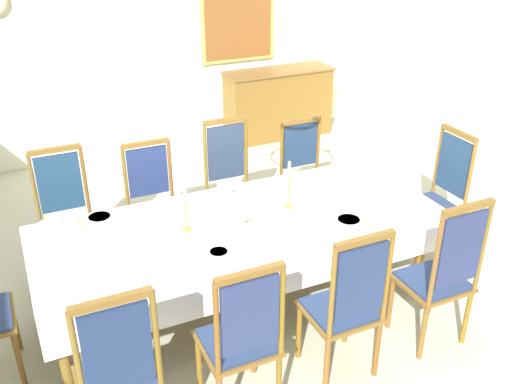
{
  "coord_description": "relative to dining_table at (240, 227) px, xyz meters",
  "views": [
    {
      "loc": [
        -1.38,
        -3.26,
        2.79
      ],
      "look_at": [
        0.13,
        0.05,
        0.96
      ],
      "focal_mm": 39.88,
      "sensor_mm": 36.0,
      "label": 1
    }
  ],
  "objects": [
    {
      "name": "ground",
      "position": [
        0.0,
        -0.04,
        -0.72
      ],
      "size": [
        7.25,
        6.98,
        0.04
      ],
      "primitive_type": "cube",
      "color": "#B5B9A0"
    },
    {
      "name": "back_wall",
      "position": [
        0.0,
        3.49,
        0.83
      ],
      "size": [
        7.25,
        0.08,
        3.06
      ],
      "primitive_type": "cube",
      "color": "silver",
      "rests_on": "ground"
    },
    {
      "name": "dining_table",
      "position": [
        0.0,
        0.0,
        0.0
      ],
      "size": [
        2.89,
        1.06,
        0.77
      ],
      "color": "brown",
      "rests_on": "ground"
    },
    {
      "name": "tablecloth",
      "position": [
        0.0,
        0.0,
        -0.01
      ],
      "size": [
        2.91,
        1.08,
        0.34
      ],
      "color": "white",
      "rests_on": "dining_table"
    },
    {
      "name": "chair_south_a",
      "position": [
        -1.11,
        -0.94,
        -0.12
      ],
      "size": [
        0.44,
        0.42,
        1.15
      ],
      "color": "brown",
      "rests_on": "ground"
    },
    {
      "name": "chair_north_a",
      "position": [
        -1.11,
        0.94,
        -0.13
      ],
      "size": [
        0.44,
        0.42,
        1.12
      ],
      "rotation": [
        0.0,
        0.0,
        3.14
      ],
      "color": "brown",
      "rests_on": "ground"
    },
    {
      "name": "chair_south_b",
      "position": [
        -0.39,
        -0.94,
        -0.14
      ],
      "size": [
        0.44,
        0.42,
        1.1
      ],
      "color": "brown",
      "rests_on": "ground"
    },
    {
      "name": "chair_north_b",
      "position": [
        -0.39,
        0.93,
        -0.16
      ],
      "size": [
        0.44,
        0.42,
        1.06
      ],
      "rotation": [
        0.0,
        0.0,
        3.14
      ],
      "color": "brown",
      "rests_on": "ground"
    },
    {
      "name": "chair_south_c",
      "position": [
        0.32,
        -0.94,
        -0.13
      ],
      "size": [
        0.44,
        0.42,
        1.12
      ],
      "color": "brown",
      "rests_on": "ground"
    },
    {
      "name": "chair_north_c",
      "position": [
        0.32,
        0.94,
        -0.12
      ],
      "size": [
        0.44,
        0.42,
        1.15
      ],
      "rotation": [
        0.0,
        0.0,
        3.14
      ],
      "color": "brown",
      "rests_on": "ground"
    },
    {
      "name": "chair_south_d",
      "position": [
        1.08,
        -0.94,
        -0.12
      ],
      "size": [
        0.44,
        0.42,
        1.16
      ],
      "color": "brown",
      "rests_on": "ground"
    },
    {
      "name": "chair_north_d",
      "position": [
        1.08,
        0.93,
        -0.16
      ],
      "size": [
        0.44,
        0.42,
        1.04
      ],
      "rotation": [
        0.0,
        0.0,
        3.14
      ],
      "color": "brown",
      "rests_on": "ground"
    },
    {
      "name": "chair_head_east",
      "position": [
        1.86,
        -0.0,
        -0.13
      ],
      "size": [
        0.42,
        0.44,
        1.14
      ],
      "rotation": [
        0.0,
        0.0,
        1.57
      ],
      "color": "brown",
      "rests_on": "ground"
    },
    {
      "name": "soup_tureen",
      "position": [
        -0.04,
        0.0,
        0.19
      ],
      "size": [
        0.32,
        0.32,
        0.25
      ],
      "color": "silver",
      "rests_on": "tablecloth"
    },
    {
      "name": "candlestick_west",
      "position": [
        -0.4,
        0.0,
        0.2
      ],
      "size": [
        0.07,
        0.07,
        0.32
      ],
      "color": "gold",
      "rests_on": "tablecloth"
    },
    {
      "name": "candlestick_east",
      "position": [
        0.4,
        0.0,
        0.23
      ],
      "size": [
        0.07,
        0.07,
        0.38
      ],
      "color": "gold",
      "rests_on": "tablecloth"
    },
    {
      "name": "bowl_near_left",
      "position": [
        0.66,
        -0.41,
        0.1
      ],
      "size": [
        0.19,
        0.19,
        0.05
      ],
      "color": "silver",
      "rests_on": "tablecloth"
    },
    {
      "name": "bowl_near_right",
      "position": [
        -0.92,
        0.38,
        0.1
      ],
      "size": [
        0.19,
        0.19,
        0.04
      ],
      "color": "silver",
      "rests_on": "tablecloth"
    },
    {
      "name": "bowl_far_left",
      "position": [
        -0.31,
        -0.39,
        0.09
      ],
      "size": [
        0.14,
        0.14,
        0.03
      ],
      "color": "silver",
      "rests_on": "tablecloth"
    },
    {
      "name": "bowl_far_right",
      "position": [
        -1.26,
        0.42,
        0.1
      ],
      "size": [
        0.17,
        0.17,
        0.04
      ],
      "color": "silver",
      "rests_on": "tablecloth"
    },
    {
      "name": "spoon_primary",
      "position": [
        0.79,
        -0.38,
        0.08
      ],
      "size": [
        0.03,
        0.18,
        0.01
      ],
      "rotation": [
        0.0,
        0.0,
        0.06
      ],
      "color": "gold",
      "rests_on": "tablecloth"
    },
    {
      "name": "spoon_secondary",
      "position": [
        -1.06,
        0.41,
        0.08
      ],
      "size": [
        0.06,
        0.17,
        0.01
      ],
      "rotation": [
        0.0,
        0.0,
        0.24
      ],
      "color": "gold",
      "rests_on": "tablecloth"
    },
    {
      "name": "sideboard",
      "position": [
        1.91,
        3.17,
        -0.25
      ],
      "size": [
        1.44,
        0.48,
        0.9
      ],
      "rotation": [
        0.0,
        0.0,
        3.14
      ],
      "color": "brown",
      "rests_on": "ground"
    },
    {
      "name": "framed_painting",
      "position": [
        1.45,
        3.42,
        1.04
      ],
      "size": [
        0.98,
        0.05,
        1.46
      ],
      "color": "#D1B251"
    }
  ]
}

